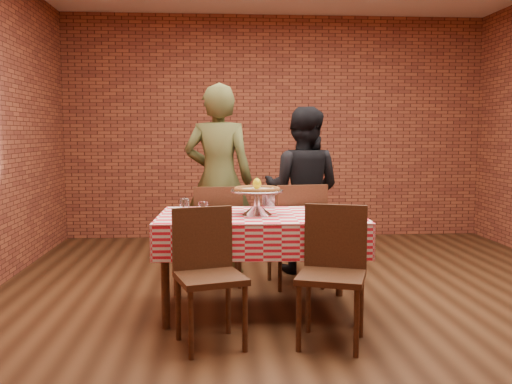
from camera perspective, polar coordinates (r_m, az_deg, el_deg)
ground at (r=4.70m, az=5.89°, el=-11.08°), size 6.00×6.00×0.00m
back_wall at (r=7.47m, az=2.04°, el=6.55°), size 5.50×0.00×5.50m
table at (r=4.38m, az=0.46°, el=-7.23°), size 1.56×0.98×0.75m
tablecloth at (r=4.33m, az=0.46°, el=-3.99°), size 1.60×1.01×0.26m
pizza_stand at (r=4.28m, az=0.09°, el=-1.09°), size 0.45×0.45×0.18m
pizza at (r=4.27m, az=0.09°, el=0.20°), size 0.39×0.39×0.03m
lemon at (r=4.27m, az=0.09°, el=0.84°), size 0.07×0.07×0.08m
water_glass_left at (r=4.17m, az=-5.34°, el=-1.77°), size 0.08×0.08×0.12m
water_glass_right at (r=4.38m, az=-7.25°, el=-1.42°), size 0.08×0.08×0.12m
side_plate at (r=4.29m, az=7.14°, el=-2.28°), size 0.15×0.15×0.01m
sweetener_packet_a at (r=4.18m, az=8.43°, el=-2.56°), size 0.06×0.06×0.00m
sweetener_packet_b at (r=4.27m, az=8.74°, el=-2.38°), size 0.06×0.05×0.00m
condiment_caddy at (r=4.62m, az=1.32°, el=-0.81°), size 0.12×0.10×0.14m
chair_near_left at (r=3.67m, az=-4.65°, el=-8.77°), size 0.51×0.51×0.89m
chair_near_right at (r=3.72m, az=7.65°, el=-8.52°), size 0.53×0.53×0.90m
chair_far_left at (r=5.16m, az=-3.89°, el=-4.32°), size 0.44×0.44×0.91m
chair_far_right at (r=5.11m, az=4.03°, el=-4.29°), size 0.51×0.51×0.93m
diner_olive at (r=5.50m, az=-3.81°, el=1.25°), size 0.74×0.55×1.85m
diner_black at (r=5.57m, az=4.73°, el=0.19°), size 0.96×0.86×1.63m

